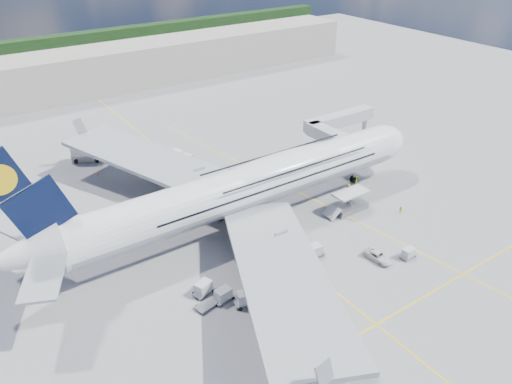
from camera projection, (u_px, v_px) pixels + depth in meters
ground at (283, 249)px, 79.06m from camera, size 300.00×300.00×0.00m
taxi_line_main at (283, 249)px, 79.06m from camera, size 0.25×220.00×0.01m
taxi_line_cross at (376, 324)px, 64.69m from camera, size 120.00×0.25×0.01m
taxi_line_diag at (311, 198)px, 93.12m from camera, size 14.16×99.06×0.01m
airliner at (249, 186)px, 82.99m from camera, size 77.26×79.15×23.71m
jet_bridge at (337, 127)px, 105.38m from camera, size 18.80×12.10×8.50m
cargo_loader at (349, 204)px, 88.79m from camera, size 8.53×3.20×3.67m
terminal at (86, 72)px, 144.35m from camera, size 180.00×16.00×12.00m
tree_line at (151, 35)px, 197.33m from camera, size 160.00×6.00×8.00m
dolly_row_a at (203, 288)px, 69.40m from camera, size 3.46×2.54×1.96m
dolly_row_b at (246, 298)px, 67.49m from camera, size 3.59×2.63×2.04m
dolly_row_c at (223, 295)px, 68.22m from camera, size 3.20×2.08×1.88m
dolly_back at (207, 305)px, 67.40m from camera, size 3.48×2.31×0.47m
dolly_nose_far at (409, 253)px, 76.74m from camera, size 2.72×1.58×1.67m
dolly_nose_near at (314, 251)px, 76.89m from camera, size 3.31×1.93×2.02m
baggage_tug at (279, 289)px, 69.71m from camera, size 2.58×1.35×1.56m
catering_truck_inner at (175, 162)px, 102.28m from camera, size 7.29×4.90×4.02m
catering_truck_outer at (87, 153)px, 106.15m from camera, size 7.05×4.95×3.88m
service_van at (378, 256)px, 76.37m from camera, size 2.59×4.87×1.30m
crew_nose at (357, 180)px, 97.17m from camera, size 0.83×0.84×1.96m
crew_loader at (401, 210)px, 87.83m from camera, size 0.96×0.98×1.59m
crew_wing at (303, 298)px, 67.98m from camera, size 0.46×0.94×1.54m
crew_van at (348, 189)px, 94.25m from camera, size 1.15×1.15×2.02m
crew_tug at (275, 299)px, 67.58m from camera, size 1.24×0.87×1.75m
cone_nose at (368, 158)px, 107.80m from camera, size 0.40×0.40×0.51m
cone_wing_left_inner at (169, 214)px, 87.79m from camera, size 0.39×0.39×0.49m
cone_wing_left_outer at (98, 174)px, 101.09m from camera, size 0.39×0.39×0.50m
cone_wing_right_inner at (281, 296)px, 69.06m from camera, size 0.38×0.38×0.49m
cone_wing_right_outer at (274, 326)px, 64.06m from camera, size 0.47×0.47×0.60m
cone_tail at (48, 270)px, 74.15m from camera, size 0.39×0.39×0.49m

